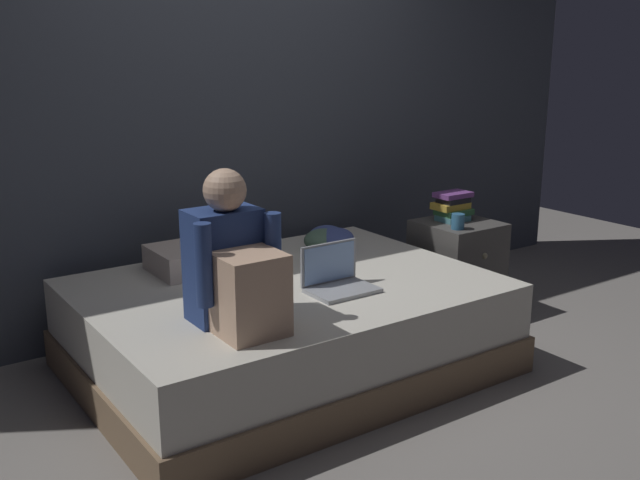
# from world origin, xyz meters

# --- Properties ---
(ground_plane) EXTENTS (8.00, 8.00, 0.00)m
(ground_plane) POSITION_xyz_m (0.00, 0.00, 0.00)
(ground_plane) COLOR gray
(wall_back) EXTENTS (5.60, 0.10, 2.70)m
(wall_back) POSITION_xyz_m (0.00, 1.20, 1.35)
(wall_back) COLOR #424751
(wall_back) RESTS_ON ground_plane
(bed) EXTENTS (2.00, 1.50, 0.46)m
(bed) POSITION_xyz_m (-0.20, 0.30, 0.23)
(bed) COLOR #7A6047
(bed) RESTS_ON ground_plane
(nightstand) EXTENTS (0.44, 0.46, 0.57)m
(nightstand) POSITION_xyz_m (1.10, 0.40, 0.28)
(nightstand) COLOR #474442
(nightstand) RESTS_ON ground_plane
(person_sitting) EXTENTS (0.39, 0.44, 0.66)m
(person_sitting) POSITION_xyz_m (-0.67, -0.06, 0.71)
(person_sitting) COLOR navy
(person_sitting) RESTS_ON bed
(laptop) EXTENTS (0.32, 0.23, 0.22)m
(laptop) POSITION_xyz_m (-0.06, 0.06, 0.52)
(laptop) COLOR #9EA0A5
(laptop) RESTS_ON bed
(pillow) EXTENTS (0.56, 0.36, 0.13)m
(pillow) POSITION_xyz_m (-0.41, 0.75, 0.53)
(pillow) COLOR beige
(pillow) RESTS_ON bed
(book_stack) EXTENTS (0.23, 0.17, 0.17)m
(book_stack) POSITION_xyz_m (1.10, 0.47, 0.66)
(book_stack) COLOR teal
(book_stack) RESTS_ON nightstand
(mug) EXTENTS (0.08, 0.08, 0.09)m
(mug) POSITION_xyz_m (0.97, 0.28, 0.61)
(mug) COLOR teal
(mug) RESTS_ON nightstand
(clothes_pile) EXTENTS (0.31, 0.30, 0.13)m
(clothes_pile) POSITION_xyz_m (0.34, 0.68, 0.52)
(clothes_pile) COLOR #3D4C8E
(clothes_pile) RESTS_ON bed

